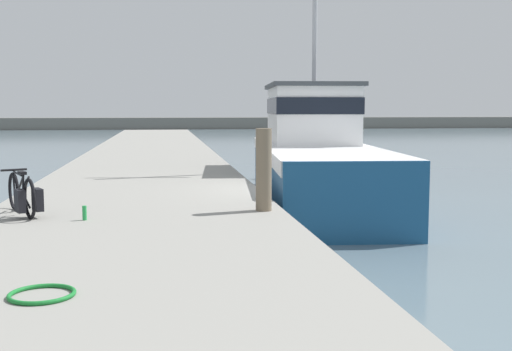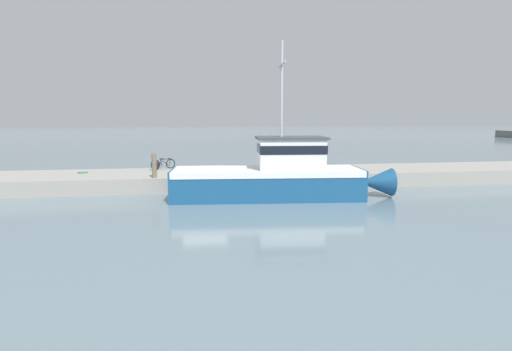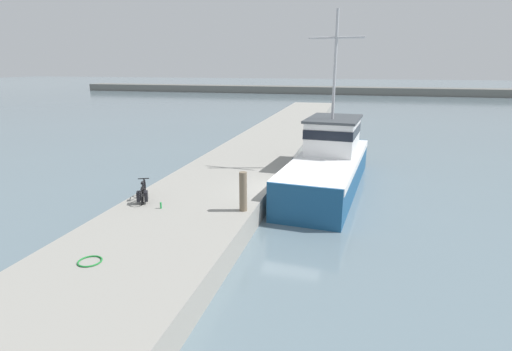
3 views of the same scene
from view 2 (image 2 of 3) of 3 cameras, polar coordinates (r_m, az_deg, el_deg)
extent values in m
plane|color=slate|center=(22.98, -7.40, -2.97)|extent=(320.00, 320.00, 0.00)
cube|color=gray|center=(26.50, -7.64, -0.46)|extent=(5.17, 80.00, 0.92)
cube|color=navy|center=(22.13, 1.57, -1.14)|extent=(3.87, 10.65, 1.67)
cone|color=navy|center=(23.50, 16.69, -0.94)|extent=(1.75, 2.02, 1.59)
cube|color=white|center=(22.03, 1.58, 0.57)|extent=(3.91, 10.45, 0.33)
cube|color=white|center=(22.07, 4.97, 3.12)|extent=(2.65, 3.71, 1.63)
cube|color=black|center=(22.05, 4.98, 3.86)|extent=(2.70, 3.78, 0.46)
cube|color=#3D4247|center=(22.01, 5.00, 5.39)|extent=(2.86, 4.00, 0.12)
cylinder|color=#B2B2B7|center=(21.96, 3.70, 12.21)|extent=(0.14, 0.14, 5.10)
cylinder|color=#B2B2B7|center=(22.08, 3.73, 15.52)|extent=(2.63, 0.34, 0.10)
torus|color=black|center=(28.17, -14.18, 1.50)|extent=(0.33, 0.63, 0.67)
torus|color=black|center=(28.55, -12.10, 1.66)|extent=(0.33, 0.63, 0.67)
cylinder|color=black|center=(28.24, -13.83, 1.38)|extent=(0.19, 0.35, 0.18)
cylinder|color=black|center=(28.30, -13.40, 1.77)|extent=(0.09, 0.15, 0.51)
cylinder|color=black|center=(28.23, -13.75, 1.89)|extent=(0.24, 0.46, 0.38)
cylinder|color=black|center=(28.40, -12.87, 1.79)|extent=(0.33, 0.65, 0.51)
cylinder|color=black|center=(28.39, -12.78, 2.30)|extent=(0.27, 0.53, 0.05)
cylinder|color=black|center=(28.52, -12.18, 1.99)|extent=(0.08, 0.11, 0.34)
cylinder|color=black|center=(28.49, -12.25, 2.42)|extent=(0.42, 0.22, 0.04)
cube|color=black|center=(28.28, -13.37, 2.33)|extent=(0.19, 0.26, 0.05)
cube|color=black|center=(28.32, -14.18, 1.47)|extent=(0.24, 0.34, 0.37)
cube|color=black|center=(28.06, -13.99, 1.42)|extent=(0.24, 0.34, 0.37)
cylinder|color=#756651|center=(24.25, -14.33, 1.35)|extent=(0.28, 0.28, 1.44)
torus|color=#197A2D|center=(28.03, -23.51, 0.38)|extent=(0.64, 0.64, 0.04)
cylinder|color=green|center=(27.34, -14.84, 0.82)|extent=(0.07, 0.07, 0.23)
camera|label=1|loc=(29.01, -36.28, 3.23)|focal=45.00mm
camera|label=3|loc=(25.40, -46.94, 9.25)|focal=28.00mm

